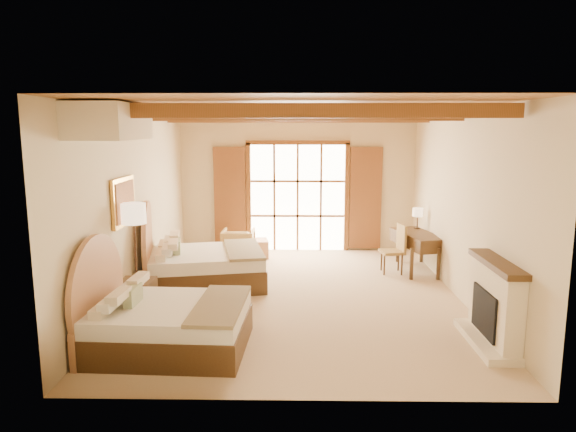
{
  "coord_description": "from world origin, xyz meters",
  "views": [
    {
      "loc": [
        -0.03,
        -8.57,
        2.86
      ],
      "look_at": [
        -0.17,
        0.2,
        1.37
      ],
      "focal_mm": 32.0,
      "sensor_mm": 36.0,
      "label": 1
    }
  ],
  "objects_px": {
    "armchair": "(238,243)",
    "nightstand": "(137,299)",
    "bed_near": "(158,319)",
    "bed_far": "(196,263)",
    "desk": "(417,250)"
  },
  "relations": [
    {
      "from": "bed_far",
      "to": "nightstand",
      "type": "distance_m",
      "value": 1.81
    },
    {
      "from": "bed_near",
      "to": "bed_far",
      "type": "distance_m",
      "value": 2.79
    },
    {
      "from": "bed_near",
      "to": "armchair",
      "type": "height_order",
      "value": "bed_near"
    },
    {
      "from": "bed_far",
      "to": "armchair",
      "type": "bearing_deg",
      "value": 63.82
    },
    {
      "from": "armchair",
      "to": "nightstand",
      "type": "bearing_deg",
      "value": 74.18
    },
    {
      "from": "nightstand",
      "to": "armchair",
      "type": "xyz_separation_m",
      "value": [
        1.12,
        3.77,
        0.03
      ]
    },
    {
      "from": "bed_far",
      "to": "armchair",
      "type": "distance_m",
      "value": 2.13
    },
    {
      "from": "nightstand",
      "to": "desk",
      "type": "distance_m",
      "value": 5.64
    },
    {
      "from": "bed_near",
      "to": "bed_far",
      "type": "xyz_separation_m",
      "value": [
        -0.03,
        2.79,
        0.02
      ]
    },
    {
      "from": "nightstand",
      "to": "armchair",
      "type": "height_order",
      "value": "armchair"
    },
    {
      "from": "nightstand",
      "to": "armchair",
      "type": "distance_m",
      "value": 3.93
    },
    {
      "from": "bed_far",
      "to": "desk",
      "type": "bearing_deg",
      "value": 2.84
    },
    {
      "from": "bed_far",
      "to": "nightstand",
      "type": "bearing_deg",
      "value": -120.0
    },
    {
      "from": "nightstand",
      "to": "bed_near",
      "type": "bearing_deg",
      "value": -59.61
    },
    {
      "from": "bed_near",
      "to": "bed_far",
      "type": "height_order",
      "value": "bed_far"
    }
  ]
}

